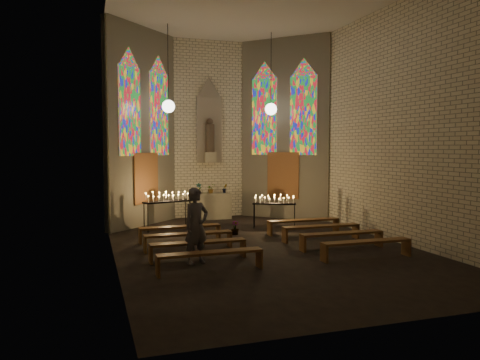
% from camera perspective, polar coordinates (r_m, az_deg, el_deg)
% --- Properties ---
extents(floor, '(12.00, 12.00, 0.00)m').
position_cam_1_polar(floor, '(13.25, 2.63, -8.15)').
color(floor, black).
rests_on(floor, ground).
extents(room, '(8.22, 12.43, 7.00)m').
position_cam_1_polar(room, '(16.18, -1.57, 7.29)').
color(room, '#ECE5C6').
rests_on(room, ground).
extents(altar, '(1.40, 0.60, 1.00)m').
position_cam_1_polar(altar, '(18.30, -3.39, -3.19)').
color(altar, '#AEAA8E').
rests_on(altar, ground).
extents(flower_vase_left, '(0.22, 0.15, 0.42)m').
position_cam_1_polar(flower_vase_left, '(18.04, -5.04, -1.03)').
color(flower_vase_left, '#4C723F').
rests_on(flower_vase_left, altar).
extents(flower_vase_center, '(0.41, 0.38, 0.37)m').
position_cam_1_polar(flower_vase_center, '(18.23, -3.58, -1.05)').
color(flower_vase_center, '#4C723F').
rests_on(flower_vase_center, altar).
extents(flower_vase_right, '(0.23, 0.20, 0.36)m').
position_cam_1_polar(flower_vase_right, '(18.40, -1.88, -1.02)').
color(flower_vase_right, '#4C723F').
rests_on(flower_vase_right, altar).
extents(aisle_flower_pot, '(0.26, 0.26, 0.44)m').
position_cam_1_polar(aisle_flower_pot, '(15.00, -0.60, -5.85)').
color(aisle_flower_pot, '#4C723F').
rests_on(aisle_flower_pot, ground).
extents(votive_stand_left, '(1.71, 0.85, 1.22)m').
position_cam_1_polar(votive_stand_left, '(16.02, -8.85, -2.29)').
color(votive_stand_left, black).
rests_on(votive_stand_left, ground).
extents(votive_stand_right, '(1.50, 0.95, 1.09)m').
position_cam_1_polar(votive_stand_right, '(16.12, 4.21, -2.60)').
color(votive_stand_right, black).
rests_on(votive_stand_right, ground).
extents(pew_left_0, '(2.41, 0.37, 0.46)m').
position_cam_1_polar(pew_left_0, '(14.06, -7.30, -5.91)').
color(pew_left_0, brown).
rests_on(pew_left_0, ground).
extents(pew_right_0, '(2.41, 0.37, 0.46)m').
position_cam_1_polar(pew_right_0, '(15.31, 7.76, -5.10)').
color(pew_right_0, brown).
rests_on(pew_right_0, ground).
extents(pew_left_1, '(2.41, 0.37, 0.46)m').
position_cam_1_polar(pew_left_1, '(12.90, -6.30, -6.80)').
color(pew_left_1, brown).
rests_on(pew_left_1, ground).
extents(pew_right_1, '(2.41, 0.37, 0.46)m').
position_cam_1_polar(pew_right_1, '(14.26, 9.86, -5.80)').
color(pew_right_1, brown).
rests_on(pew_right_1, ground).
extents(pew_left_2, '(2.41, 0.37, 0.46)m').
position_cam_1_polar(pew_left_2, '(11.75, -5.11, -7.86)').
color(pew_left_2, brown).
rests_on(pew_left_2, ground).
extents(pew_right_2, '(2.41, 0.37, 0.46)m').
position_cam_1_polar(pew_right_2, '(13.22, 12.31, -6.60)').
color(pew_right_2, brown).
rests_on(pew_right_2, ground).
extents(pew_left_3, '(2.41, 0.37, 0.46)m').
position_cam_1_polar(pew_left_3, '(10.61, -3.65, -9.15)').
color(pew_left_3, brown).
rests_on(pew_left_3, ground).
extents(pew_right_3, '(2.41, 0.37, 0.46)m').
position_cam_1_polar(pew_right_3, '(12.22, 15.17, -7.52)').
color(pew_right_3, brown).
rests_on(pew_right_3, ground).
extents(visitor, '(0.78, 0.66, 1.82)m').
position_cam_1_polar(visitor, '(11.30, -5.35, -5.57)').
color(visitor, '#55545F').
rests_on(visitor, ground).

